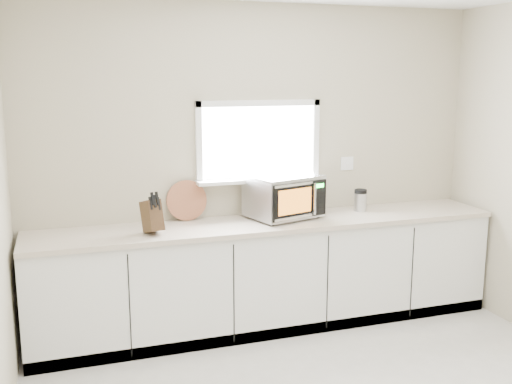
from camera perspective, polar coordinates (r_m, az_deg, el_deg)
name	(u,v)px	position (r m, az deg, el deg)	size (l,w,h in m)	color
back_wall	(258,163)	(5.16, 0.20, 2.79)	(4.00, 0.17, 2.70)	#B5AA8F
cabinets	(269,276)	(5.11, 1.26, -7.99)	(3.92, 0.60, 0.88)	white
countertop	(270,223)	(4.97, 1.33, -3.00)	(3.92, 0.64, 0.04)	beige
microwave	(284,196)	(5.04, 2.70, -0.34)	(0.66, 0.58, 0.37)	black
knife_block	(152,215)	(4.61, -9.87, -2.21)	(0.17, 0.25, 0.33)	#422C17
cutting_board	(187,200)	(4.99, -6.62, -0.80)	(0.34, 0.34, 0.02)	#A96541
coffee_grinder	(360,200)	(5.39, 9.91, -0.76)	(0.14, 0.14, 0.20)	#B3B5BB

